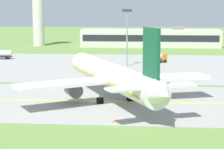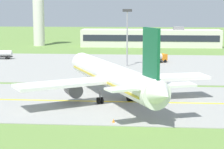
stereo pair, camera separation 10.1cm
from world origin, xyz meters
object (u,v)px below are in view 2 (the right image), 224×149
object	(u,v)px
service_truck_pushback	(2,54)
apron_light_mast	(127,30)
airplane_lead	(112,76)
service_truck_fuel	(157,58)

from	to	relation	value
service_truck_pushback	apron_light_mast	bearing A→B (deg)	-17.91
service_truck_pushback	apron_light_mast	distance (m)	40.08
airplane_lead	service_truck_pushback	bearing A→B (deg)	125.14
service_truck_fuel	apron_light_mast	size ratio (longest dim) A/B	0.40
airplane_lead	apron_light_mast	world-z (taller)	apron_light_mast
airplane_lead	apron_light_mast	distance (m)	40.72
service_truck_pushback	apron_light_mast	world-z (taller)	apron_light_mast
service_truck_pushback	airplane_lead	bearing A→B (deg)	-54.86
service_truck_fuel	service_truck_pushback	world-z (taller)	same
service_truck_fuel	service_truck_pushback	bearing A→B (deg)	173.81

